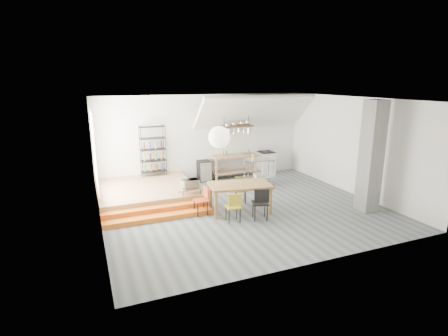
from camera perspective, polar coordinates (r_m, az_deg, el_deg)
name	(u,v)px	position (r m, az deg, el deg)	size (l,w,h in m)	color
floor	(243,208)	(10.52, 3.07, -6.52)	(8.00, 8.00, 0.00)	#4E575A
wall_back	(204,138)	(13.26, -3.30, 4.99)	(8.00, 0.04, 3.20)	silver
wall_left	(96,169)	(9.14, -20.13, -0.09)	(0.04, 7.00, 3.20)	silver
wall_right	(353,146)	(12.29, 20.34, 3.39)	(0.04, 7.00, 3.20)	silver
ceiling	(244,99)	(9.85, 3.32, 11.16)	(8.00, 7.00, 0.02)	white
slope_ceiling	(254,112)	(13.29, 4.96, 9.11)	(4.40, 1.80, 0.15)	white
window_pane	(94,150)	(10.57, -20.48, 2.84)	(0.02, 2.50, 2.20)	white
platform	(146,192)	(11.57, -12.56, -3.85)	(3.00, 3.00, 0.40)	#A17350
step_lower	(159,217)	(9.81, -10.52, -7.91)	(3.00, 0.35, 0.13)	orange
step_upper	(157,211)	(10.10, -10.95, -6.86)	(3.00, 0.35, 0.27)	orange
concrete_column	(371,157)	(10.75, 22.89, 1.71)	(0.50, 0.50, 3.20)	slate
kitchen_counter	(234,162)	(13.52, 1.66, 0.98)	(1.80, 0.60, 0.91)	#A17350
stove	(266,163)	(14.17, 6.83, 0.89)	(0.60, 0.60, 1.18)	white
pot_rack	(237,128)	(13.08, 2.21, 6.54)	(1.20, 0.50, 1.43)	#3B2617
wire_shelving	(153,150)	(12.52, -11.53, 2.90)	(0.88, 0.38, 1.80)	black
microwave_shelf	(190,189)	(10.53, -5.56, -3.40)	(0.60, 0.40, 0.16)	#A17350
paper_lantern	(219,137)	(9.56, -0.77, 5.06)	(0.60, 0.60, 0.60)	white
dining_table	(240,187)	(10.03, 2.62, -3.10)	(1.88, 1.25, 0.83)	olive
chair_mustard	(234,205)	(9.31, 1.61, -6.05)	(0.42, 0.42, 0.83)	gold
chair_black	(261,201)	(9.49, 6.02, -5.41)	(0.53, 0.53, 0.92)	black
chair_olive	(240,187)	(10.88, 2.71, -3.18)	(0.46, 0.46, 0.79)	brown
chair_red	(203,198)	(9.91, -3.47, -4.93)	(0.38, 0.38, 0.80)	#B73D1A
rolling_cart	(259,169)	(12.50, 5.70, -0.11)	(1.08, 0.71, 0.99)	silver
mini_fridge	(204,171)	(13.19, -3.28, -0.45)	(0.45, 0.45, 0.77)	black
microwave	(190,184)	(10.49, -5.58, -2.61)	(0.48, 0.33, 0.27)	beige
bowl	(244,154)	(13.57, 3.31, 2.35)	(0.21, 0.21, 0.05)	silver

